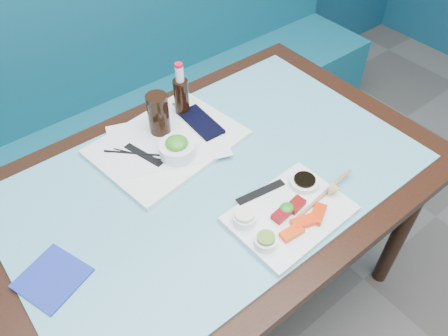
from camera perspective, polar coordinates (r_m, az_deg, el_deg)
booth_bench at (r=2.13m, az=-15.07°, el=4.94°), size 3.00×0.56×1.17m
dining_table at (r=1.39m, az=-1.19°, el=-3.53°), size 1.40×0.90×0.75m
glass_top at (r=1.32m, az=-1.25°, el=-1.07°), size 1.22×0.76×0.01m
sashimi_plate at (r=1.23m, az=8.60°, el=-6.00°), size 0.34×0.25×0.02m
salmon_left at (r=1.17m, az=8.83°, el=-8.37°), size 0.07×0.04×0.02m
salmon_mid at (r=1.20m, az=10.37°, el=-6.95°), size 0.08×0.05×0.02m
salmon_right at (r=1.22m, az=12.17°, el=-5.89°), size 0.08×0.06×0.02m
tuna_left at (r=1.20m, az=7.50°, el=-6.07°), size 0.06×0.04×0.02m
tuna_right at (r=1.23m, az=9.35°, el=-4.77°), size 0.06×0.04×0.02m
seaweed_garnish at (r=1.21m, az=8.20°, el=-5.24°), size 0.05×0.05×0.02m
ramekin_wasabi at (r=1.14m, az=5.44°, el=-9.57°), size 0.08×0.08×0.03m
wasabi_fill at (r=1.12m, az=5.51°, el=-9.06°), size 0.05×0.05×0.01m
ramekin_ginger at (r=1.18m, az=2.66°, el=-6.63°), size 0.08×0.08×0.03m
ginger_fill at (r=1.16m, az=2.69°, el=-6.05°), size 0.06×0.06×0.01m
soy_dish at (r=1.29m, az=10.44°, el=-1.83°), size 0.11×0.11×0.02m
soy_fill at (r=1.28m, az=10.50°, el=-1.49°), size 0.08×0.08×0.01m
lemon_wedge at (r=1.27m, az=14.33°, el=-2.65°), size 0.06×0.05×0.04m
chopstick_sleeve at (r=1.26m, az=4.81°, el=-3.13°), size 0.16×0.05×0.00m
wooden_chopstick_a at (r=1.27m, az=12.66°, el=-3.53°), size 0.26×0.04×0.01m
wooden_chopstick_b at (r=1.28m, az=12.96°, el=-3.32°), size 0.26×0.04×0.01m
serving_tray at (r=1.42m, az=-7.38°, el=3.28°), size 0.49×0.39×0.02m
paper_placemat at (r=1.42m, az=-7.41°, el=3.56°), size 0.43×0.37×0.00m
seaweed_bowl at (r=1.35m, az=-6.10°, el=2.39°), size 0.14×0.14×0.05m
seaweed_salad at (r=1.33m, az=-6.20°, el=3.27°), size 0.08×0.08×0.04m
cola_glass at (r=1.41m, az=-8.57°, el=6.99°), size 0.08×0.08×0.14m
navy_pouch at (r=1.47m, az=-3.02°, el=5.97°), size 0.08×0.18×0.01m
fork at (r=1.53m, az=-5.55°, el=7.78°), size 0.03×0.08×0.01m
black_chopstick_a at (r=1.38m, az=-10.62°, el=1.63°), size 0.11×0.17×0.01m
black_chopstick_b at (r=1.38m, az=-10.34°, el=1.80°), size 0.19×0.19×0.01m
tray_sleeve at (r=1.38m, az=-10.47°, el=1.68°), size 0.06×0.15×0.00m
cola_bottle_body at (r=1.49m, az=-5.56°, el=8.98°), size 0.06×0.06×0.14m
cola_bottle_neck at (r=1.43m, az=-5.84°, el=12.14°), size 0.03×0.03×0.05m
cola_bottle_cap at (r=1.42m, az=-5.94°, el=13.22°), size 0.04×0.04×0.01m
blue_napkin at (r=1.19m, az=-21.52°, el=-13.21°), size 0.19×0.19×0.01m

